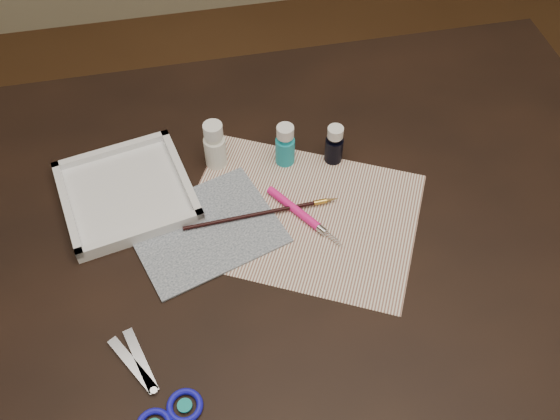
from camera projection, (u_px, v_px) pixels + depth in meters
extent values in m
cube|color=#422614|center=(280.00, 405.00, 1.60)|extent=(3.50, 3.50, 0.02)
cube|color=black|center=(280.00, 336.00, 1.30)|extent=(1.30, 0.90, 0.75)
cube|color=white|center=(301.00, 216.00, 1.02)|extent=(0.46, 0.42, 0.00)
cube|color=#132238|center=(205.00, 229.00, 1.00)|extent=(0.27, 0.24, 0.00)
cylinder|color=white|center=(215.00, 145.00, 1.06)|extent=(0.05, 0.05, 0.09)
cylinder|color=#1A9DB0|center=(285.00, 145.00, 1.06)|extent=(0.04, 0.04, 0.08)
cylinder|color=black|center=(334.00, 144.00, 1.07)|extent=(0.04, 0.04, 0.08)
cube|color=white|center=(126.00, 192.00, 1.04)|extent=(0.24, 0.24, 0.02)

